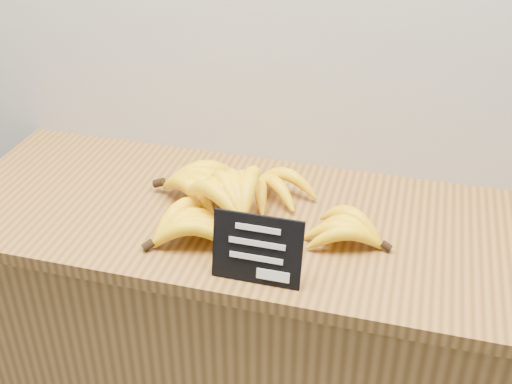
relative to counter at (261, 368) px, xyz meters
name	(u,v)px	position (x,y,z in m)	size (l,w,h in m)	color
counter	(261,368)	(0.00, 0.00, 0.00)	(1.37, 0.50, 0.90)	olive
counter_top	(262,221)	(0.00, 0.00, 0.47)	(1.41, 0.54, 0.03)	olive
chalkboard_sign	(257,250)	(0.05, -0.21, 0.55)	(0.17, 0.01, 0.14)	black
banana_pile	(238,199)	(-0.05, -0.02, 0.53)	(0.54, 0.36, 0.13)	yellow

